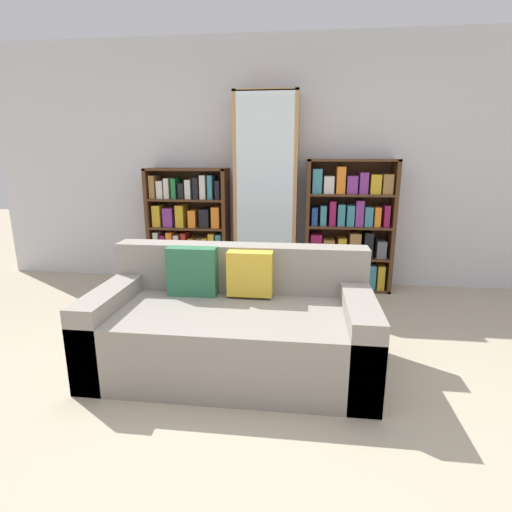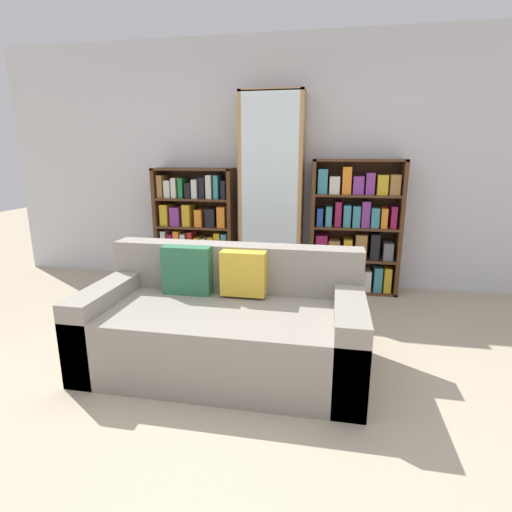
{
  "view_description": "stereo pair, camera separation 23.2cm",
  "coord_description": "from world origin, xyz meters",
  "px_view_note": "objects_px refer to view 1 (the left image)",
  "views": [
    {
      "loc": [
        0.3,
        -2.02,
        1.47
      ],
      "look_at": [
        -0.12,
        1.41,
        0.58
      ],
      "focal_mm": 28.0,
      "sensor_mm": 36.0,
      "label": 1
    },
    {
      "loc": [
        0.53,
        -1.99,
        1.47
      ],
      "look_at": [
        -0.12,
        1.41,
        0.58
      ],
      "focal_mm": 28.0,
      "sensor_mm": 36.0,
      "label": 2
    }
  ],
  "objects_px": {
    "bookshelf_left": "(189,229)",
    "wine_bottle": "(308,290)",
    "display_cabinet": "(266,194)",
    "bookshelf_right": "(348,229)",
    "couch": "(233,326)"
  },
  "relations": [
    {
      "from": "wine_bottle",
      "to": "bookshelf_right",
      "type": "bearing_deg",
      "value": 51.63
    },
    {
      "from": "bookshelf_left",
      "to": "wine_bottle",
      "type": "height_order",
      "value": "bookshelf_left"
    },
    {
      "from": "display_cabinet",
      "to": "bookshelf_right",
      "type": "distance_m",
      "value": 0.97
    },
    {
      "from": "display_cabinet",
      "to": "bookshelf_right",
      "type": "height_order",
      "value": "display_cabinet"
    },
    {
      "from": "couch",
      "to": "bookshelf_right",
      "type": "xyz_separation_m",
      "value": [
        0.96,
        1.82,
        0.38
      ]
    },
    {
      "from": "bookshelf_left",
      "to": "couch",
      "type": "bearing_deg",
      "value": -65.35
    },
    {
      "from": "display_cabinet",
      "to": "wine_bottle",
      "type": "height_order",
      "value": "display_cabinet"
    },
    {
      "from": "wine_bottle",
      "to": "display_cabinet",
      "type": "bearing_deg",
      "value": 133.33
    },
    {
      "from": "couch",
      "to": "bookshelf_right",
      "type": "height_order",
      "value": "bookshelf_right"
    },
    {
      "from": "bookshelf_left",
      "to": "display_cabinet",
      "type": "relative_size",
      "value": 0.63
    },
    {
      "from": "couch",
      "to": "bookshelf_left",
      "type": "distance_m",
      "value": 2.04
    },
    {
      "from": "couch",
      "to": "wine_bottle",
      "type": "relative_size",
      "value": 5.68
    },
    {
      "from": "bookshelf_right",
      "to": "wine_bottle",
      "type": "xyz_separation_m",
      "value": [
        -0.42,
        -0.53,
        -0.54
      ]
    },
    {
      "from": "display_cabinet",
      "to": "couch",
      "type": "bearing_deg",
      "value": -91.75
    },
    {
      "from": "bookshelf_right",
      "to": "couch",
      "type": "bearing_deg",
      "value": -117.65
    }
  ]
}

